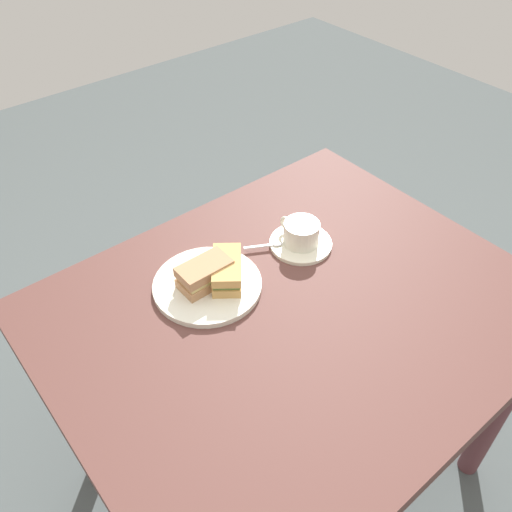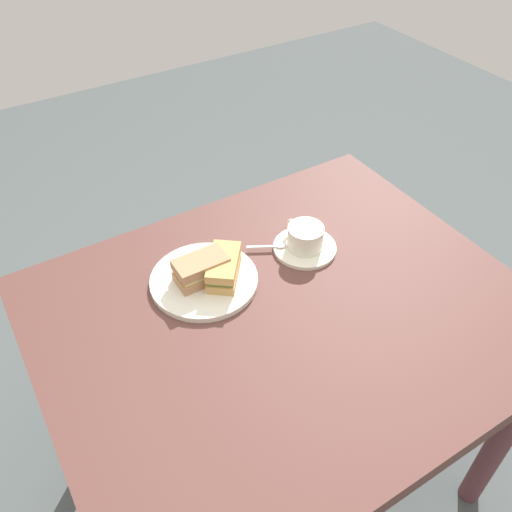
{
  "view_description": "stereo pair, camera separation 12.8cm",
  "coord_description": "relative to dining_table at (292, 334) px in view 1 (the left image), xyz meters",
  "views": [
    {
      "loc": [
        -0.58,
        -0.58,
        1.66
      ],
      "look_at": [
        0.02,
        0.16,
        0.8
      ],
      "focal_mm": 37.69,
      "sensor_mm": 36.0,
      "label": 1
    },
    {
      "loc": [
        -0.48,
        -0.65,
        1.66
      ],
      "look_at": [
        0.02,
        0.16,
        0.8
      ],
      "focal_mm": 37.69,
      "sensor_mm": 36.0,
      "label": 2
    }
  ],
  "objects": [
    {
      "name": "spoon",
      "position": [
        0.08,
        0.18,
        0.11
      ],
      "size": [
        0.09,
        0.06,
        0.01
      ],
      "color": "silver",
      "rests_on": "coffee_saucer"
    },
    {
      "name": "sandwich_front",
      "position": [
        -0.12,
        0.17,
        0.14
      ],
      "size": [
        0.12,
        0.07,
        0.06
      ],
      "color": "#B07E55",
      "rests_on": "sandwich_plate"
    },
    {
      "name": "dining_table",
      "position": [
        0.0,
        0.0,
        0.0
      ],
      "size": [
        1.07,
        0.88,
        0.77
      ],
      "color": "#54312C",
      "rests_on": "ground_plane"
    },
    {
      "name": "sandwich_back",
      "position": [
        -0.07,
        0.15,
        0.14
      ],
      "size": [
        0.13,
        0.14,
        0.05
      ],
      "color": "tan",
      "rests_on": "sandwich_plate"
    },
    {
      "name": "sandwich_plate",
      "position": [
        -0.12,
        0.17,
        0.11
      ],
      "size": [
        0.25,
        0.25,
        0.01
      ],
      "primitive_type": "cylinder",
      "color": "silver",
      "rests_on": "dining_table"
    },
    {
      "name": "coffee_cup",
      "position": [
        0.15,
        0.15,
        0.14
      ],
      "size": [
        0.09,
        0.12,
        0.06
      ],
      "color": "silver",
      "rests_on": "coffee_saucer"
    },
    {
      "name": "ground_plane",
      "position": [
        0.0,
        0.0,
        -0.67
      ],
      "size": [
        6.0,
        6.0,
        0.0
      ],
      "primitive_type": "plane",
      "color": "#4A5253"
    },
    {
      "name": "coffee_saucer",
      "position": [
        0.15,
        0.14,
        0.1
      ],
      "size": [
        0.16,
        0.16,
        0.01
      ],
      "primitive_type": "cylinder",
      "color": "silver",
      "rests_on": "dining_table"
    }
  ]
}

